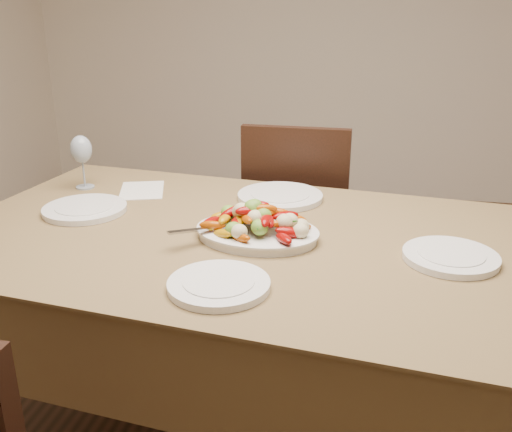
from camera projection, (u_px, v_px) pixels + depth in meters
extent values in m
cube|color=beige|center=(370.00, 1.00, 3.93)|extent=(5.00, 0.02, 2.80)
cube|color=brown|center=(256.00, 348.00, 1.78)|extent=(1.95, 1.24, 0.76)
ellipsoid|color=white|center=(257.00, 235.00, 1.63)|extent=(0.37, 0.29, 0.02)
cylinder|color=white|center=(85.00, 209.00, 1.83)|extent=(0.27, 0.27, 0.02)
cylinder|color=white|center=(450.00, 257.00, 1.49)|extent=(0.25, 0.25, 0.02)
cylinder|color=white|center=(280.00, 197.00, 1.95)|extent=(0.29, 0.29, 0.02)
cylinder|color=white|center=(219.00, 285.00, 1.34)|extent=(0.24, 0.24, 0.02)
cube|color=silver|center=(142.00, 190.00, 2.04)|extent=(0.21, 0.25, 0.00)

